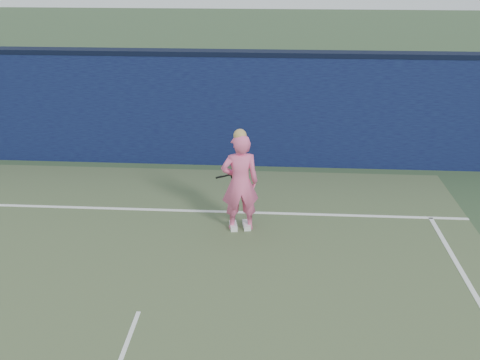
{
  "coord_description": "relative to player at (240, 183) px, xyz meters",
  "views": [
    {
      "loc": [
        1.76,
        -4.54,
        4.6
      ],
      "look_at": [
        1.26,
        3.42,
        0.96
      ],
      "focal_mm": 38.0,
      "sensor_mm": 36.0,
      "label": 1
    }
  ],
  "objects": [
    {
      "name": "wall_cap",
      "position": [
        -1.26,
        3.08,
        1.64
      ],
      "size": [
        24.0,
        0.42,
        0.1
      ],
      "primitive_type": "cube",
      "color": "black",
      "rests_on": "backstop_wall"
    },
    {
      "name": "racket",
      "position": [
        -0.08,
        0.4,
        -0.01
      ],
      "size": [
        0.58,
        0.13,
        0.31
      ],
      "rotation": [
        0.0,
        0.0,
        -0.13
      ],
      "color": "black",
      "rests_on": "ground"
    },
    {
      "name": "player",
      "position": [
        0.0,
        0.0,
        0.0
      ],
      "size": [
        0.73,
        0.55,
        1.88
      ],
      "rotation": [
        0.0,
        0.0,
        3.33
      ],
      "color": "pink",
      "rests_on": "ground"
    },
    {
      "name": "backstop_wall",
      "position": [
        -1.26,
        3.08,
        0.34
      ],
      "size": [
        24.0,
        0.4,
        2.5
      ],
      "primitive_type": "cube",
      "color": "#0C0D35",
      "rests_on": "ground"
    }
  ]
}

